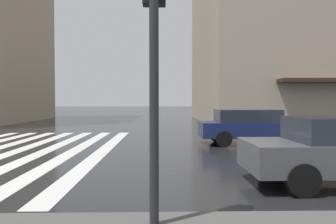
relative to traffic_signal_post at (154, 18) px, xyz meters
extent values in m
cube|color=silver|center=(7.37, 1.94, -2.81)|extent=(13.00, 0.50, 0.01)
cube|color=silver|center=(7.37, 2.94, -2.81)|extent=(13.00, 0.50, 0.01)
cube|color=silver|center=(7.37, 3.94, -2.81)|extent=(13.00, 0.50, 0.01)
cube|color=silver|center=(7.37, 4.94, -2.81)|extent=(13.00, 0.50, 0.01)
cube|color=tan|center=(24.53, -15.59, 6.88)|extent=(17.34, 23.81, 19.37)
cylinder|color=#232326|center=(-0.12, 0.00, -0.81)|extent=(0.12, 0.12, 3.70)
cylinder|color=black|center=(1.54, -2.66, -2.50)|extent=(0.20, 0.62, 0.62)
cylinder|color=black|center=(3.19, -2.66, -2.50)|extent=(0.20, 0.62, 0.62)
cube|color=navy|center=(8.87, -3.73, -2.20)|extent=(1.75, 4.10, 0.60)
cube|color=#232833|center=(8.87, -3.58, -1.65)|extent=(1.54, 2.46, 0.50)
cylinder|color=black|center=(9.69, -4.98, -2.50)|extent=(0.20, 0.62, 0.62)
cylinder|color=black|center=(8.04, -4.98, -2.50)|extent=(0.20, 0.62, 0.62)
cylinder|color=black|center=(9.69, -2.48, -2.50)|extent=(0.20, 0.62, 0.62)
cylinder|color=black|center=(8.04, -2.48, -2.50)|extent=(0.20, 0.62, 0.62)
camera|label=1|loc=(-4.27, -0.08, -1.08)|focal=35.03mm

